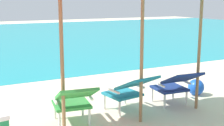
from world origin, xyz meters
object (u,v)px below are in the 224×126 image
object	(u,v)px
lounge_chair_left	(74,100)
beach_ball	(196,87)
lounge_chair_center	(129,89)
lounge_chair_right	(175,84)

from	to	relation	value
lounge_chair_left	beach_ball	distance (m)	2.66
lounge_chair_center	lounge_chair_right	world-z (taller)	same
lounge_chair_left	lounge_chair_center	distance (m)	0.99
beach_ball	lounge_chair_left	bearing A→B (deg)	-172.36
lounge_chair_left	lounge_chair_right	xyz separation A→B (m)	(1.84, 0.01, 0.00)
lounge_chair_right	beach_ball	xyz separation A→B (m)	(0.79, 0.34, -0.25)
lounge_chair_center	beach_ball	size ratio (longest dim) A/B	3.00
lounge_chair_center	lounge_chair_right	xyz separation A→B (m)	(0.85, -0.09, 0.00)
lounge_chair_right	lounge_chair_center	bearing A→B (deg)	174.14
lounge_chair_left	beach_ball	xyz separation A→B (m)	(2.63, 0.35, -0.25)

